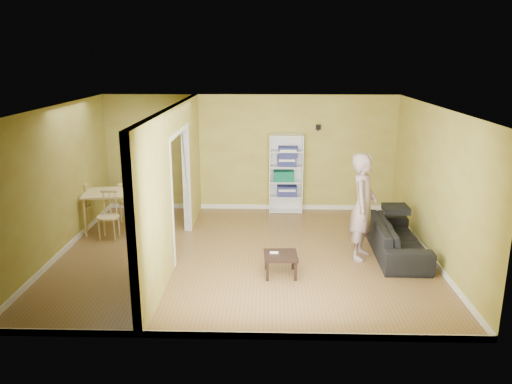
# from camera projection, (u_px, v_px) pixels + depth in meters

# --- Properties ---
(room_shell) EXTENTS (6.50, 6.50, 6.50)m
(room_shell) POSITION_uv_depth(u_px,v_px,m) (244.00, 184.00, 8.53)
(room_shell) COLOR brown
(room_shell) RESTS_ON ground
(partition) EXTENTS (0.22, 5.50, 2.60)m
(partition) POSITION_uv_depth(u_px,v_px,m) (174.00, 183.00, 8.56)
(partition) COLOR #B0B454
(partition) RESTS_ON ground
(wall_speaker) EXTENTS (0.10, 0.10, 0.10)m
(wall_speaker) POSITION_uv_depth(u_px,v_px,m) (318.00, 127.00, 10.93)
(wall_speaker) COLOR black
(wall_speaker) RESTS_ON room_shell
(sofa) EXTENTS (2.08, 0.93, 0.78)m
(sofa) POSITION_uv_depth(u_px,v_px,m) (397.00, 233.00, 8.80)
(sofa) COLOR black
(sofa) RESTS_ON ground
(person) EXTENTS (0.96, 0.86, 2.18)m
(person) POSITION_uv_depth(u_px,v_px,m) (364.00, 198.00, 8.47)
(person) COLOR slate
(person) RESTS_ON ground
(bookshelf) EXTENTS (0.74, 0.32, 1.75)m
(bookshelf) POSITION_uv_depth(u_px,v_px,m) (286.00, 173.00, 11.13)
(bookshelf) COLOR white
(bookshelf) RESTS_ON ground
(paper_box_navy_a) EXTENTS (0.44, 0.29, 0.23)m
(paper_box_navy_a) POSITION_uv_depth(u_px,v_px,m) (287.00, 191.00, 11.19)
(paper_box_navy_a) COLOR navy
(paper_box_navy_a) RESTS_ON bookshelf
(paper_box_teal) EXTENTS (0.45, 0.29, 0.23)m
(paper_box_teal) POSITION_uv_depth(u_px,v_px,m) (284.00, 176.00, 11.10)
(paper_box_teal) COLOR #298A74
(paper_box_teal) RESTS_ON bookshelf
(paper_box_navy_b) EXTENTS (0.42, 0.27, 0.21)m
(paper_box_navy_b) POSITION_uv_depth(u_px,v_px,m) (287.00, 161.00, 11.01)
(paper_box_navy_b) COLOR navy
(paper_box_navy_b) RESTS_ON bookshelf
(paper_box_navy_c) EXTENTS (0.43, 0.28, 0.22)m
(paper_box_navy_c) POSITION_uv_depth(u_px,v_px,m) (288.00, 151.00, 10.95)
(paper_box_navy_c) COLOR navy
(paper_box_navy_c) RESTS_ON bookshelf
(coffee_table) EXTENTS (0.53, 0.53, 0.35)m
(coffee_table) POSITION_uv_depth(u_px,v_px,m) (281.00, 257.00, 7.97)
(coffee_table) COLOR black
(coffee_table) RESTS_ON ground
(game_controller) EXTENTS (0.13, 0.04, 0.03)m
(game_controller) POSITION_uv_depth(u_px,v_px,m) (274.00, 252.00, 8.00)
(game_controller) COLOR white
(game_controller) RESTS_ON coffee_table
(dining_table) EXTENTS (1.26, 0.84, 0.79)m
(dining_table) POSITION_uv_depth(u_px,v_px,m) (117.00, 195.00, 10.00)
(dining_table) COLOR tan
(dining_table) RESTS_ON ground
(chair_left) EXTENTS (0.53, 0.53, 0.96)m
(chair_left) POSITION_uv_depth(u_px,v_px,m) (79.00, 206.00, 10.11)
(chair_left) COLOR tan
(chair_left) RESTS_ON ground
(chair_near) EXTENTS (0.43, 0.43, 0.92)m
(chair_near) POSITION_uv_depth(u_px,v_px,m) (108.00, 216.00, 9.54)
(chair_near) COLOR #DAAF79
(chair_near) RESTS_ON ground
(chair_far) EXTENTS (0.41, 0.41, 0.86)m
(chair_far) POSITION_uv_depth(u_px,v_px,m) (128.00, 201.00, 10.60)
(chair_far) COLOR tan
(chair_far) RESTS_ON ground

